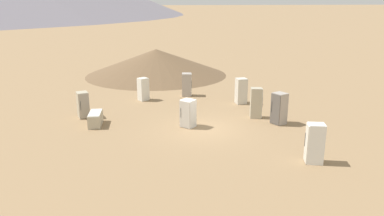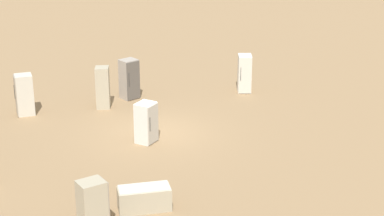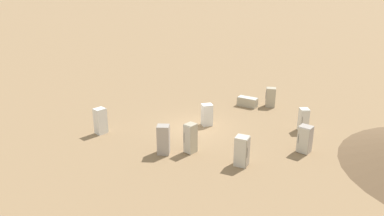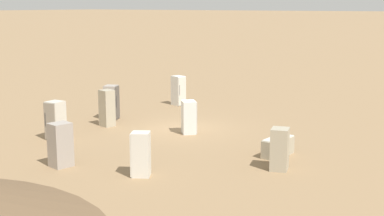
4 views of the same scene
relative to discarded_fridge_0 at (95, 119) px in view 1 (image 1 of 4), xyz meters
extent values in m
plane|color=#937551|center=(-1.66, -5.94, -0.38)|extent=(1000.00, 1000.00, 0.00)
cone|color=brown|center=(14.40, -4.53, 0.85)|extent=(13.30, 13.30, 2.45)
cube|color=#B2A88E|center=(0.00, 0.00, -0.02)|extent=(1.63, 0.76, 0.72)
cube|color=silver|center=(0.00, 0.00, 0.36)|extent=(1.57, 0.73, 0.04)
cube|color=#B2A88E|center=(1.67, 0.85, 0.41)|extent=(0.88, 0.82, 1.58)
cube|color=gray|center=(1.30, 0.73, 0.41)|extent=(0.22, 0.59, 1.51)
cylinder|color=#2D2D2D|center=(1.21, 0.93, 0.49)|extent=(0.02, 0.02, 0.55)
cube|color=white|center=(-6.83, -9.90, 0.52)|extent=(0.77, 0.84, 1.79)
cube|color=silver|center=(-6.74, -9.55, 0.52)|extent=(0.58, 0.19, 1.72)
cylinder|color=#2D2D2D|center=(-6.52, -9.57, 0.61)|extent=(0.02, 0.02, 0.63)
cube|color=white|center=(-1.13, -5.19, 0.41)|extent=(0.95, 0.95, 1.58)
cube|color=#BCB7AD|center=(-1.36, -4.95, 0.41)|extent=(0.52, 0.52, 1.51)
cylinder|color=#2D2D2D|center=(-1.21, -4.75, 0.49)|extent=(0.02, 0.02, 0.55)
cube|color=beige|center=(3.19, -9.55, 0.50)|extent=(0.74, 0.73, 1.76)
cube|color=gray|center=(3.56, -9.52, 0.50)|extent=(0.08, 0.67, 1.69)
cylinder|color=#2D2D2D|center=(3.60, -9.76, 0.59)|extent=(0.02, 0.02, 0.61)
cube|color=#A89E93|center=(5.96, -6.16, 0.47)|extent=(0.85, 0.78, 1.69)
cube|color=beige|center=(5.89, -6.51, 0.47)|extent=(0.71, 0.17, 1.62)
cylinder|color=#2D2D2D|center=(5.63, -6.49, 0.55)|extent=(0.02, 0.02, 0.59)
cube|color=#A89E93|center=(-1.45, -10.44, 0.54)|extent=(0.93, 0.89, 1.83)
cube|color=#56514C|center=(-1.59, -10.13, 0.54)|extent=(0.65, 0.33, 1.75)
cylinder|color=#2D2D2D|center=(-1.38, -9.99, 0.63)|extent=(0.02, 0.02, 0.64)
cube|color=silver|center=(5.14, -2.91, 0.43)|extent=(0.83, 0.84, 1.61)
cube|color=silver|center=(5.30, -3.20, 0.43)|extent=(0.51, 0.32, 1.55)
cylinder|color=#2D2D2D|center=(5.14, -3.33, 0.51)|extent=(0.02, 0.02, 0.56)
cube|color=#B2A88E|center=(-0.12, -9.48, 0.55)|extent=(0.70, 0.76, 1.85)
cube|color=beige|center=(-0.19, -9.82, 0.55)|extent=(0.55, 0.16, 1.77)
cylinder|color=#2D2D2D|center=(-0.39, -9.80, 0.64)|extent=(0.02, 0.02, 0.65)
camera|label=1|loc=(-20.95, -2.13, 6.53)|focal=35.00mm
camera|label=2|loc=(3.28, 17.12, 9.23)|focal=60.00mm
camera|label=3|loc=(9.75, -27.53, 9.98)|focal=35.00mm
camera|label=4|loc=(19.26, 8.93, 5.66)|focal=50.00mm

